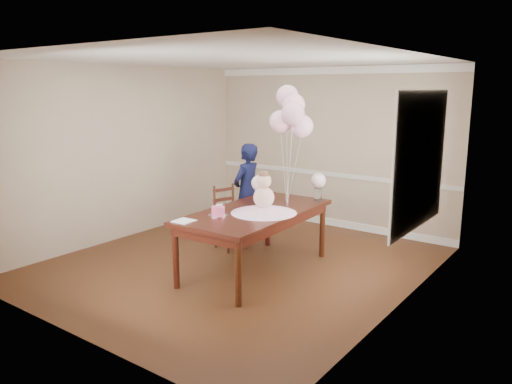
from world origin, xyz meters
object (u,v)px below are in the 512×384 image
object	(u,v)px
birthday_cake	(218,211)
woman	(247,192)
dining_chair_seat	(231,221)
dining_table_top	(255,212)

from	to	relation	value
birthday_cake	woman	size ratio (longest dim) A/B	0.11
dining_chair_seat	woman	world-z (taller)	woman
dining_table_top	birthday_cake	xyz separation A→B (m)	(-0.20, -0.50, 0.09)
birthday_cake	woman	distance (m)	1.74
birthday_cake	woman	world-z (taller)	woman
dining_chair_seat	woman	xyz separation A→B (m)	(-0.10, 0.53, 0.34)
dining_table_top	birthday_cake	bearing A→B (deg)	-113.96
dining_table_top	dining_chair_seat	xyz separation A→B (m)	(-0.85, 0.54, -0.38)
birthday_cake	dining_chair_seat	distance (m)	1.31
birthday_cake	dining_chair_seat	size ratio (longest dim) A/B	0.40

